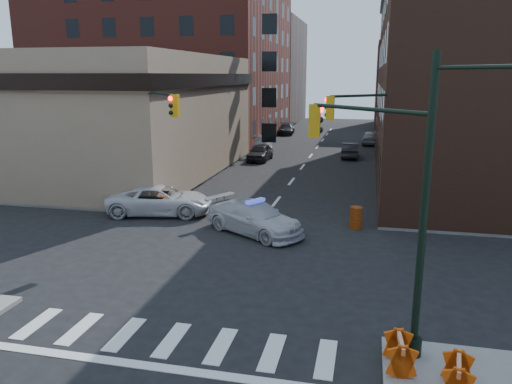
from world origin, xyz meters
The scene contains 28 objects.
ground centered at (0.00, 0.00, 0.00)m, with size 140.00×140.00×0.00m, color black.
sidewalk_nw centered at (-23.00, 32.75, 0.07)m, with size 34.00×54.50×0.15m, color gray.
bank_building centered at (-17.00, 16.50, 4.50)m, with size 22.00×22.00×9.00m, color #89725A.
apartment_block centered at (-18.50, 40.00, 12.00)m, with size 25.00×25.00×24.00m, color maroon.
commercial_row_ne centered at (13.00, 22.50, 7.00)m, with size 14.00×34.00×14.00m, color #492A1D.
filler_nw centered at (-16.00, 62.00, 8.00)m, with size 20.00×18.00×16.00m, color brown.
filler_ne centered at (14.00, 58.00, 6.00)m, with size 16.00×16.00×12.00m, color maroon.
signal_pole_se centered at (6.04, -5.52, 4.61)m, with size 5.40×5.27×8.00m.
signal_pole_nw centered at (-5.85, 5.34, 4.34)m, with size 3.58×3.67×8.00m.
signal_pole_ne centered at (5.84, 5.35, 4.34)m, with size 3.67×3.58×8.00m.
tree_ne_near centered at (7.50, 26.00, 3.49)m, with size 3.00×3.00×4.85m.
tree_ne_far centered at (7.50, 34.00, 3.49)m, with size 3.00×3.00×4.85m.
police_car centered at (0.08, 3.64, 0.78)m, with size 2.19×5.38×1.56m, color #BABABF.
pickup centered at (-5.80, 5.80, 0.80)m, with size 2.66×5.76×1.60m, color silver.
parked_car_wnear centered at (-4.17, 24.38, 0.74)m, with size 1.75×4.36×1.48m, color black.
parked_car_wfar centered at (-5.50, 31.48, 0.65)m, with size 1.38×3.95×1.30m, color #95999D.
parked_car_wdeep centered at (-5.18, 44.86, 0.69)m, with size 1.93×4.75×1.38m, color black.
parked_car_enear centered at (3.68, 27.76, 0.70)m, with size 1.48×4.24×1.40m, color black.
parked_car_efar centered at (5.50, 37.53, 0.75)m, with size 1.76×4.38×1.49m, color gray.
pedestrian_a centered at (-9.36, 7.16, 1.11)m, with size 0.70×0.46×1.92m, color black.
pedestrian_b centered at (-8.45, 6.00, 0.94)m, with size 0.77×0.60×1.58m, color black.
pedestrian_c centered at (-13.00, 8.11, 1.06)m, with size 1.06×0.44×1.81m, color #212832.
barrel_road centered at (4.91, 5.50, 0.56)m, with size 0.62×0.62×1.12m, color red.
barrel_bank centered at (-5.50, 5.60, 0.55)m, with size 0.62×0.62×1.10m, color #CE4609.
barricade_se_a centered at (7.69, -7.78, 0.57)m, with size 1.13×0.56×0.84m, color #D24A09, non-canonical shape.
barricade_se_b centered at (6.40, -7.05, 0.58)m, with size 1.14×0.57×0.86m, color #F2600B, non-canonical shape.
barricade_nw_a centered at (-8.83, 7.18, 0.56)m, with size 1.10×0.55×0.82m, color #D35009, non-canonical shape.
barricade_nw_b centered at (-8.50, 5.81, 0.62)m, with size 1.26×0.63×0.95m, color #C76509, non-canonical shape.
Camera 1 is at (5.34, -19.15, 7.59)m, focal length 35.00 mm.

